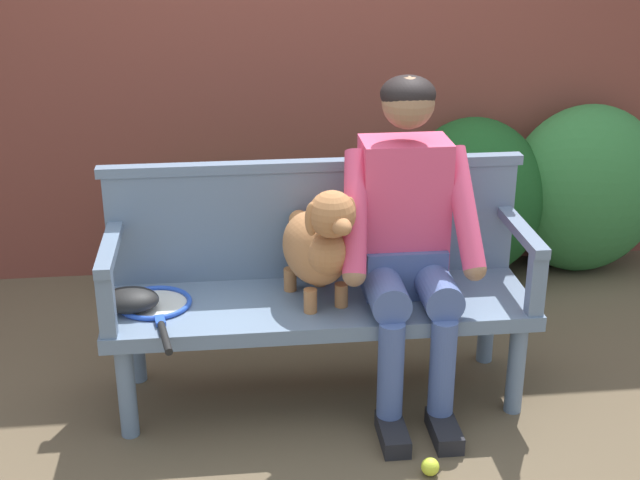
# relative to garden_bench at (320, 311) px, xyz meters

# --- Properties ---
(ground_plane) EXTENTS (40.00, 40.00, 0.00)m
(ground_plane) POSITION_rel_garden_bench_xyz_m (0.00, 0.00, -0.39)
(ground_plane) COLOR brown
(brick_garden_fence) EXTENTS (8.00, 0.30, 2.72)m
(brick_garden_fence) POSITION_rel_garden_bench_xyz_m (0.00, 1.47, 0.97)
(brick_garden_fence) COLOR brown
(brick_garden_fence) RESTS_ON ground
(hedge_bush_mid_right) EXTENTS (0.86, 0.57, 0.60)m
(hedge_bush_mid_right) POSITION_rel_garden_bench_xyz_m (-0.37, 1.12, -0.09)
(hedge_bush_mid_right) COLOR #286B2D
(hedge_bush_mid_right) RESTS_ON ground
(hedge_bush_far_right) EXTENTS (0.75, 0.73, 0.86)m
(hedge_bush_far_right) POSITION_rel_garden_bench_xyz_m (0.94, 1.14, 0.04)
(hedge_bush_far_right) COLOR #194C1E
(hedge_bush_far_right) RESTS_ON ground
(hedge_bush_far_left) EXTENTS (0.76, 0.53, 0.58)m
(hedge_bush_far_left) POSITION_rel_garden_bench_xyz_m (0.30, 1.14, -0.10)
(hedge_bush_far_left) COLOR #194C1E
(hedge_bush_far_left) RESTS_ON ground
(hedge_bush_mid_left) EXTENTS (0.84, 0.54, 0.92)m
(hedge_bush_mid_left) POSITION_rel_garden_bench_xyz_m (1.54, 1.13, 0.07)
(hedge_bush_mid_left) COLOR #337538
(hedge_bush_mid_left) RESTS_ON ground
(garden_bench) EXTENTS (1.68, 0.53, 0.44)m
(garden_bench) POSITION_rel_garden_bench_xyz_m (0.00, 0.00, 0.00)
(garden_bench) COLOR slate
(garden_bench) RESTS_ON ground
(bench_backrest) EXTENTS (1.72, 0.06, 0.50)m
(bench_backrest) POSITION_rel_garden_bench_xyz_m (0.00, 0.23, 0.31)
(bench_backrest) COLOR slate
(bench_backrest) RESTS_ON garden_bench
(bench_armrest_left_end) EXTENTS (0.06, 0.53, 0.28)m
(bench_armrest_left_end) POSITION_rel_garden_bench_xyz_m (-0.80, -0.09, 0.26)
(bench_armrest_left_end) COLOR slate
(bench_armrest_left_end) RESTS_ON garden_bench
(bench_armrest_right_end) EXTENTS (0.06, 0.53, 0.28)m
(bench_armrest_right_end) POSITION_rel_garden_bench_xyz_m (0.80, -0.09, 0.26)
(bench_armrest_right_end) COLOR slate
(bench_armrest_right_end) RESTS_ON garden_bench
(person_seated) EXTENTS (0.56, 0.66, 1.31)m
(person_seated) POSITION_rel_garden_bench_xyz_m (0.34, -0.02, 0.33)
(person_seated) COLOR black
(person_seated) RESTS_ON ground
(dog_on_bench) EXTENTS (0.33, 0.49, 0.50)m
(dog_on_bench) POSITION_rel_garden_bench_xyz_m (-0.01, -0.04, 0.31)
(dog_on_bench) COLOR #AD7042
(dog_on_bench) RESTS_ON garden_bench
(tennis_racket) EXTENTS (0.34, 0.58, 0.03)m
(tennis_racket) POSITION_rel_garden_bench_xyz_m (-0.64, -0.02, 0.07)
(tennis_racket) COLOR blue
(tennis_racket) RESTS_ON garden_bench
(baseball_glove) EXTENTS (0.24, 0.19, 0.09)m
(baseball_glove) POSITION_rel_garden_bench_xyz_m (-0.74, -0.03, 0.10)
(baseball_glove) COLOR black
(baseball_glove) RESTS_ON garden_bench
(tennis_ball) EXTENTS (0.07, 0.07, 0.07)m
(tennis_ball) POSITION_rel_garden_bench_xyz_m (0.33, -0.58, -0.35)
(tennis_ball) COLOR #CCDB33
(tennis_ball) RESTS_ON ground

